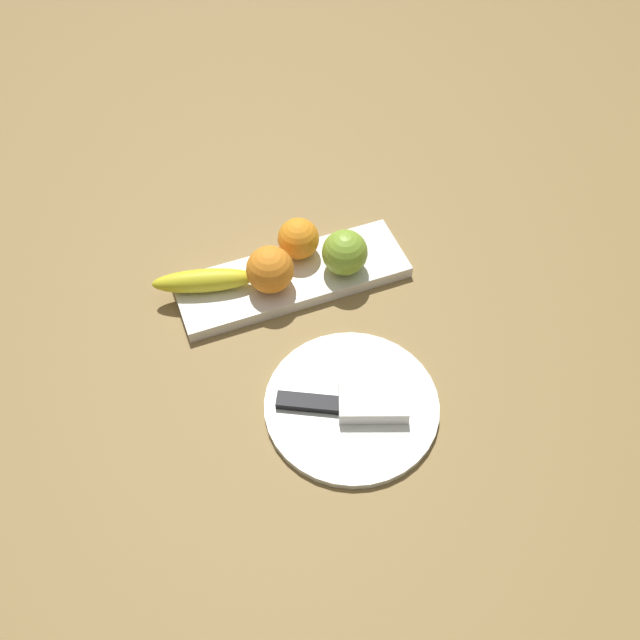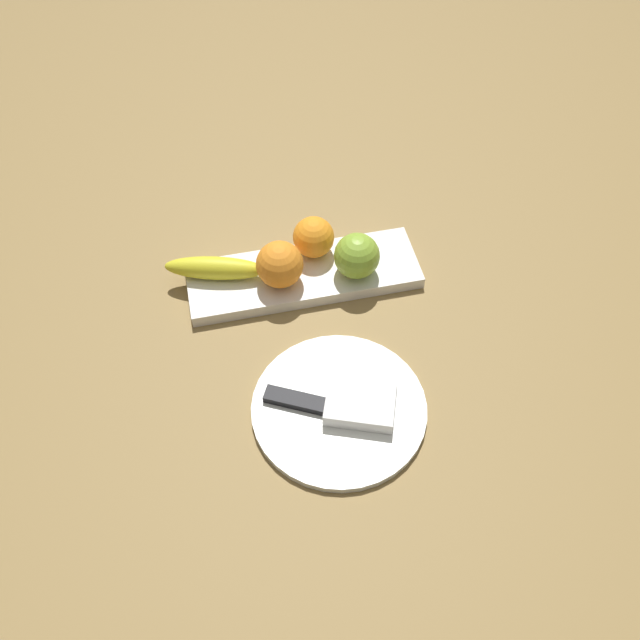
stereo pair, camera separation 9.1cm
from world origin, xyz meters
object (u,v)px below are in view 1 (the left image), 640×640
banana (204,281)px  orange_near_apple (270,270)px  orange_near_banana (299,241)px  dinner_plate (352,405)px  folded_napkin (372,392)px  knife (319,404)px  fruit_tray (292,278)px  apple (345,253)px

banana → orange_near_apple: (0.10, -0.03, 0.02)m
orange_near_banana → dinner_plate: 0.29m
orange_near_apple → folded_napkin: (0.07, -0.24, -0.03)m
dinner_plate → knife: bearing=164.2°
banana → knife: size_ratio=0.94×
orange_near_banana → knife: bearing=-104.3°
fruit_tray → orange_near_banana: bearing=52.4°
apple → folded_napkin: apple is taller
folded_napkin → knife: 0.08m
banana → orange_near_banana: size_ratio=2.39×
fruit_tray → banana: (-0.14, 0.02, 0.03)m
banana → orange_near_apple: size_ratio=2.16×
fruit_tray → orange_near_apple: (-0.04, -0.01, 0.05)m
folded_napkin → knife: (-0.07, 0.01, -0.01)m
banana → orange_near_apple: bearing=177.8°
dinner_plate → apple: bearing=70.4°
apple → orange_near_banana: 0.08m
orange_near_apple → folded_napkin: bearing=-73.7°
fruit_tray → folded_napkin: bearing=-83.0°
orange_near_apple → orange_near_banana: (0.06, 0.04, -0.00)m
fruit_tray → knife: (-0.04, -0.24, 0.01)m
banana → dinner_plate: 0.30m
apple → orange_near_apple: size_ratio=0.98×
dinner_plate → folded_napkin: size_ratio=2.59×
orange_near_banana → knife: orange_near_banana is taller
apple → orange_near_banana: size_ratio=1.08×
orange_near_apple → folded_napkin: size_ratio=0.78×
orange_near_banana → fruit_tray: bearing=-127.6°
knife → apple: bearing=87.2°
orange_near_apple → knife: 0.23m
apple → folded_napkin: size_ratio=0.76×
folded_napkin → knife: folded_napkin is taller
orange_near_apple → apple: bearing=-3.6°
folded_napkin → orange_near_banana: bearing=91.2°
orange_near_apple → dinner_plate: size_ratio=0.30×
orange_near_banana → dinner_plate: size_ratio=0.27×
apple → banana: bearing=170.1°
dinner_plate → knife: size_ratio=1.45×
fruit_tray → orange_near_banana: (0.03, 0.03, 0.04)m
folded_napkin → apple: bearing=77.5°
banana → folded_napkin: (0.17, -0.27, -0.02)m
banana → knife: banana is taller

